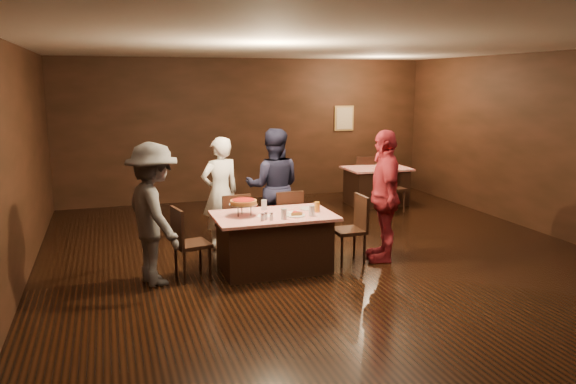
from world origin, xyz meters
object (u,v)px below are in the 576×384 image
Objects in this scene: chair_end_right at (349,229)px; glass_front_right at (312,211)px; glass_amber at (317,207)px; glass_back at (264,205)px; chair_back_far at (364,177)px; chair_end_left at (192,243)px; diner_navy_hoodie at (273,187)px; diner_grey_knit at (154,214)px; plate_empty at (308,209)px; diner_red_shirt at (384,196)px; back_table at (376,186)px; glass_front_left at (284,214)px; chair_far_left at (233,225)px; chair_back_near at (392,188)px; pizza_stand at (244,202)px; main_table at (274,242)px; chair_far_right at (285,220)px; diner_white_jacket at (220,193)px.

chair_end_right reaches higher than glass_front_right.
glass_amber and glass_back have the same top height.
chair_end_right is 4.45m from chair_back_far.
chair_back_far is (4.30, 3.92, 0.00)m from chair_end_left.
chair_end_right is 1.24m from glass_back.
diner_navy_hoodie is (1.46, 1.24, 0.43)m from chair_end_left.
diner_grey_knit is 7.16× the size of plate_empty.
diner_grey_knit is 0.96× the size of diner_red_shirt.
diner_grey_knit is at bearing -144.86° from back_table.
chair_end_right is at bearing 15.95° from glass_front_left.
chair_back_near is (3.60, 1.87, 0.00)m from chair_far_left.
glass_back is at bearing -149.84° from chair_back_near.
chair_back_near is 3.15m from diner_red_shirt.
pizza_stand is 2.71× the size of glass_front_left.
glass_back is at bearing -104.47° from chair_end_right.
chair_end_left is (-1.10, 0.00, 0.09)m from main_table.
chair_far_right is at bearing -85.05° from diner_grey_knit.
chair_end_left is at bearing 180.00° from main_table.
glass_amber is (1.70, -0.05, 0.37)m from chair_end_left.
chair_far_left is at bearing 130.36° from glass_front_right.
main_table is 1.70m from diner_red_shirt.
pizza_stand reaches higher than chair_end_right.
chair_end_left is 1.00× the size of chair_end_right.
glass_amber is (-2.60, -3.37, 0.46)m from back_table.
chair_end_left is at bearing 165.38° from glass_front_left.
main_table is 1.43m from diner_white_jacket.
plate_empty is 0.42m from glass_front_right.
chair_back_near is 1.00× the size of chair_back_far.
diner_grey_knit is at bearing -156.28° from chair_back_near.
glass_back is (-0.45, -0.45, 0.37)m from chair_far_right.
main_table is at bearing 150.95° from glass_front_right.
chair_far_left is 0.56× the size of diner_white_jacket.
diner_red_shirt reaches higher than chair_far_right.
glass_front_left is at bearing -172.87° from glass_front_right.
chair_far_right is at bearing -151.62° from chair_back_near.
diner_white_jacket is (-0.87, 0.52, 0.38)m from chair_far_right.
diner_white_jacket is at bearing 110.40° from main_table.
diner_grey_knit reaches higher than glass_front_right.
glass_amber is (0.60, -0.05, 0.46)m from main_table.
chair_back_far is at bearing -59.67° from chair_end_left.
plate_empty is at bearing -105.11° from chair_end_right.
diner_white_jacket is at bearing -165.18° from chair_back_near.
plate_empty is 0.68m from glass_front_left.
diner_white_jacket reaches higher than pizza_stand.
diner_grey_knit reaches higher than pizza_stand.
chair_end_right reaches higher than glass_amber.
chair_end_right is 0.69m from diner_red_shirt.
diner_white_jacket is (-0.07, 0.52, 0.38)m from chair_far_left.
chair_back_near is 5.47m from diner_grey_knit.
chair_far_left is 2.50× the size of pizza_stand.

